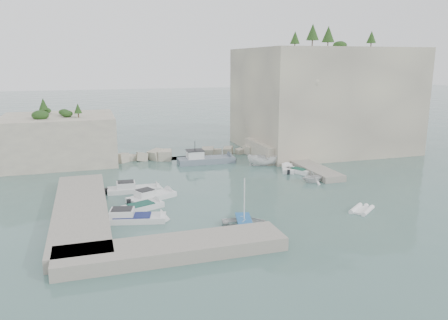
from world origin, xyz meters
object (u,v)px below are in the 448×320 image
object	(u,v)px
rowboat	(244,225)
motorboat_a	(134,192)
motorboat_b	(152,199)
motorboat_d	(133,221)
tender_east_a	(313,182)
tender_east_d	(265,165)
motorboat_c	(141,209)
inflatable_dinghy	(362,211)
work_boat	(206,163)
tender_east_c	(288,171)
tender_east_b	(299,173)

from	to	relation	value
rowboat	motorboat_a	bearing A→B (deg)	45.62
motorboat_b	motorboat_d	size ratio (longest dim) A/B	0.87
tender_east_a	tender_east_d	distance (m)	10.43
motorboat_c	rowboat	distance (m)	11.28
motorboat_b	rowboat	distance (m)	12.49
tender_east_a	tender_east_d	size ratio (longest dim) A/B	0.61
motorboat_d	inflatable_dinghy	xyz separation A→B (m)	(22.58, -4.11, 0.00)
tender_east_a	work_boat	world-z (taller)	work_boat
tender_east_c	work_boat	world-z (taller)	work_boat
motorboat_d	motorboat_c	size ratio (longest dim) A/B	1.38
motorboat_c	rowboat	world-z (taller)	rowboat
motorboat_d	tender_east_c	distance (m)	26.48
tender_east_b	tender_east_a	bearing A→B (deg)	147.97
motorboat_d	rowboat	bearing A→B (deg)	-9.09
motorboat_c	tender_east_c	bearing A→B (deg)	3.34
motorboat_b	motorboat_c	world-z (taller)	motorboat_b
tender_east_b	work_boat	xyz separation A→B (m)	(-10.57, 9.58, 0.00)
motorboat_d	tender_east_d	xyz separation A→B (m)	(20.88, 17.33, 0.00)
motorboat_d	motorboat_c	distance (m)	3.43
motorboat_b	work_boat	bearing A→B (deg)	30.40
rowboat	motorboat_c	bearing A→B (deg)	63.56
tender_east_a	tender_east_d	xyz separation A→B (m)	(-2.28, 10.18, 0.00)
inflatable_dinghy	tender_east_a	distance (m)	11.27
tender_east_a	tender_east_c	size ratio (longest dim) A/B	0.68
rowboat	work_boat	xyz separation A→B (m)	(3.22, 25.51, 0.00)
motorboat_d	rowboat	distance (m)	10.65
motorboat_b	tender_east_a	distance (m)	20.46
motorboat_b	inflatable_dinghy	xyz separation A→B (m)	(19.86, -10.34, 0.00)
motorboat_c	tender_east_b	size ratio (longest dim) A/B	1.24
motorboat_a	inflatable_dinghy	xyz separation A→B (m)	(21.41, -13.88, 0.00)
inflatable_dinghy	work_boat	size ratio (longest dim) A/B	0.35
tender_east_a	inflatable_dinghy	bearing A→B (deg)	177.22
tender_east_a	tender_east_c	bearing A→B (deg)	3.98
tender_east_d	work_boat	bearing A→B (deg)	73.27
motorboat_a	motorboat_c	size ratio (longest dim) A/B	1.33
rowboat	work_boat	distance (m)	25.71
motorboat_c	rowboat	xyz separation A→B (m)	(8.67, -7.23, 0.00)
motorboat_b	inflatable_dinghy	distance (m)	22.39
motorboat_a	motorboat_c	distance (m)	6.56
motorboat_c	rowboat	size ratio (longest dim) A/B	1.21
motorboat_c	tender_east_c	world-z (taller)	same
motorboat_c	work_boat	xyz separation A→B (m)	(11.88, 18.28, 0.00)
motorboat_c	tender_east_d	distance (m)	24.22
work_boat	inflatable_dinghy	bearing A→B (deg)	-68.40
tender_east_b	work_boat	distance (m)	14.27
motorboat_d	tender_east_d	distance (m)	27.14
motorboat_c	inflatable_dinghy	world-z (taller)	motorboat_c
rowboat	tender_east_a	xyz separation A→B (m)	(13.29, 11.16, 0.00)
rowboat	motorboat_b	bearing A→B (deg)	48.28
motorboat_c	motorboat_b	bearing A→B (deg)	40.90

